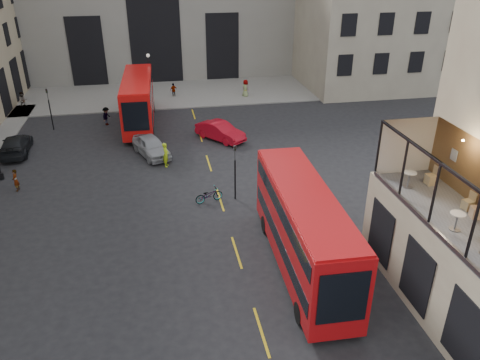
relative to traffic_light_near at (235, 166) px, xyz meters
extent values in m
plane|color=black|center=(1.00, -12.00, -2.42)|extent=(140.00, 140.00, 0.00)
cube|color=black|center=(5.98, -12.00, -0.42)|extent=(0.08, 9.20, 3.00)
cube|color=beige|center=(7.50, -7.00, 3.62)|extent=(3.00, 0.04, 2.90)
cube|color=black|center=(7.50, -12.00, 5.08)|extent=(3.00, 10.00, 0.04)
cube|color=slate|center=(6.00, -12.00, 2.28)|extent=(0.12, 10.00, 0.18)
cube|color=black|center=(6.00, -12.00, 5.03)|extent=(0.12, 10.00, 0.10)
cube|color=beige|center=(8.92, -8.80, 3.78)|extent=(0.04, 0.45, 0.55)
cylinder|color=#FFD899|center=(8.30, -10.00, 5.03)|extent=(0.12, 0.12, 0.05)
cube|color=#BCAF8D|center=(7.50, -12.00, -0.17)|extent=(3.00, 11.00, 4.50)
cube|color=slate|center=(7.50, -12.00, 2.12)|extent=(3.00, 10.00, 0.10)
cube|color=gray|center=(-4.00, 36.00, 6.58)|extent=(34.00, 10.00, 18.00)
cube|color=black|center=(-4.00, 30.96, 2.58)|extent=(6.00, 0.12, 10.00)
cube|color=black|center=(-12.00, 30.96, 1.58)|extent=(4.00, 0.12, 8.00)
cube|color=black|center=(4.00, 30.96, 1.58)|extent=(4.00, 0.12, 8.00)
cube|color=slate|center=(-5.00, 26.00, -2.36)|extent=(40.00, 12.00, 0.12)
cylinder|color=black|center=(0.00, 0.00, -1.02)|extent=(0.10, 0.10, 2.80)
imported|color=black|center=(0.00, 0.00, 0.88)|extent=(0.16, 0.20, 1.00)
cylinder|color=black|center=(-14.00, 16.00, -1.02)|extent=(0.10, 0.10, 2.80)
imported|color=black|center=(-14.00, 16.00, 0.88)|extent=(0.16, 0.20, 1.00)
cylinder|color=black|center=(-16.00, 6.00, -2.17)|extent=(0.36, 0.36, 0.50)
cylinder|color=black|center=(-5.00, 22.00, 0.08)|extent=(0.14, 0.14, 5.00)
cylinder|color=black|center=(-5.00, 22.00, -2.17)|extent=(0.36, 0.36, 0.50)
sphere|color=silver|center=(-5.00, 22.00, 2.73)|extent=(0.36, 0.36, 0.36)
cube|color=#A30B0E|center=(2.05, -7.87, -0.05)|extent=(2.84, 11.20, 3.95)
cube|color=black|center=(2.05, -7.87, -0.60)|extent=(2.87, 10.60, 0.81)
cube|color=black|center=(2.05, -7.87, 1.17)|extent=(2.87, 10.60, 0.81)
cube|color=#A30B0E|center=(2.05, -7.87, 1.96)|extent=(2.74, 10.98, 0.12)
cylinder|color=black|center=(1.01, -4.27, -1.92)|extent=(0.31, 1.02, 1.01)
cylinder|color=black|center=(3.30, -4.34, -1.92)|extent=(0.31, 1.02, 1.01)
cylinder|color=black|center=(0.80, -11.73, -1.92)|extent=(0.31, 1.02, 1.01)
cylinder|color=black|center=(3.09, -11.79, -1.92)|extent=(0.31, 1.02, 1.01)
cube|color=red|center=(-6.18, 16.00, -0.04)|extent=(2.86, 11.21, 3.95)
cube|color=black|center=(-6.18, 16.00, -0.60)|extent=(2.88, 10.61, 0.81)
cube|color=black|center=(-6.18, 16.00, 1.17)|extent=(2.88, 10.61, 0.81)
cube|color=red|center=(-6.18, 16.00, 1.96)|extent=(2.75, 10.99, 0.12)
cylinder|color=black|center=(-7.23, 19.60, -1.92)|extent=(0.31, 1.02, 1.01)
cylinder|color=black|center=(-4.93, 19.54, -1.92)|extent=(0.31, 1.02, 1.01)
cylinder|color=black|center=(-7.45, 12.14, -1.92)|extent=(0.31, 1.02, 1.01)
cylinder|color=black|center=(-5.15, 12.07, -1.92)|extent=(0.31, 1.02, 1.01)
imported|color=#9D9FA4|center=(-5.28, 8.38, -1.64)|extent=(3.40, 4.98, 1.57)
imported|color=#B80B1B|center=(0.62, 10.73, -1.65)|extent=(4.20, 4.67, 1.54)
imported|color=black|center=(-16.00, 10.82, -1.69)|extent=(2.39, 5.16, 1.46)
imported|color=gray|center=(-1.75, -0.05, -1.93)|extent=(1.99, 1.14, 0.99)
imported|color=#B3DB17|center=(-4.23, 6.08, -1.49)|extent=(0.59, 0.77, 1.87)
imported|color=gray|center=(-18.00, 23.15, -1.56)|extent=(0.99, 0.87, 1.73)
imported|color=gray|center=(-9.25, 16.42, -1.57)|extent=(1.04, 1.27, 1.70)
imported|color=gray|center=(-2.55, 24.43, -1.65)|extent=(0.98, 0.73, 1.55)
imported|color=gray|center=(5.28, 22.96, -1.46)|extent=(1.03, 1.13, 1.94)
imported|color=gray|center=(-14.47, 3.96, -1.65)|extent=(0.41, 0.59, 1.56)
cylinder|color=beige|center=(6.92, -12.46, 2.92)|extent=(0.62, 0.62, 0.04)
cylinder|color=slate|center=(6.92, -12.46, 2.55)|extent=(0.08, 0.08, 0.72)
cylinder|color=slate|center=(6.92, -12.46, 2.19)|extent=(0.45, 0.45, 0.03)
cylinder|color=beige|center=(6.93, -8.61, 2.95)|extent=(0.64, 0.64, 0.04)
cylinder|color=slate|center=(6.93, -8.61, 2.57)|extent=(0.08, 0.08, 0.74)
cylinder|color=slate|center=(6.93, -8.61, 2.19)|extent=(0.47, 0.47, 0.03)
cube|color=tan|center=(8.37, -11.75, 2.42)|extent=(0.55, 0.55, 0.48)
cube|color=tan|center=(8.44, -11.05, 2.39)|extent=(0.47, 0.47, 0.43)
cube|color=tan|center=(8.62, -11.02, 2.80)|extent=(0.11, 0.40, 0.38)
cube|color=tan|center=(8.17, -8.52, 2.42)|extent=(0.48, 0.48, 0.50)
cube|color=tan|center=(8.38, -8.52, 2.89)|extent=(0.06, 0.47, 0.44)
camera|label=1|loc=(-4.74, -26.78, 12.55)|focal=35.00mm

